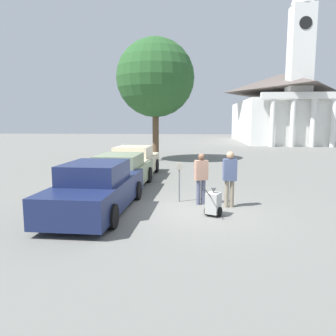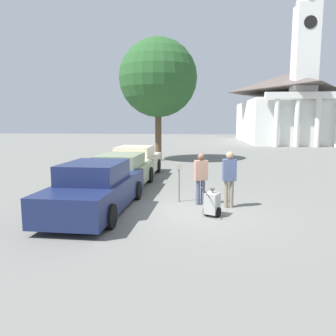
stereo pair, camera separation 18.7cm
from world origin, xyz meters
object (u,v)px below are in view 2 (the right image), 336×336
parked_car_navy (97,189)px  church (286,106)px  person_worker (201,176)px  parked_car_cream (136,162)px  parking_meter (179,175)px  person_supervisor (229,176)px  parked_car_sage (121,173)px  equipment_cart (212,203)px

parked_car_navy → church: (14.60, 35.45, 4.07)m
person_worker → parked_car_cream: bearing=-78.1°
parking_meter → person_supervisor: person_supervisor is taller
parked_car_sage → parked_car_cream: size_ratio=1.10×
parked_car_navy → church: bearing=69.7°
person_worker → equipment_cart: size_ratio=1.71×
parked_car_navy → parked_car_cream: bearing=92.1°
parked_car_sage → church: church is taller
parked_car_cream → equipment_cart: bearing=-59.9°
parked_car_navy → person_worker: (3.19, 1.10, 0.27)m
parked_car_cream → church: church is taller
parked_car_cream → church: size_ratio=0.24×
person_supervisor → church: 36.40m
parked_car_cream → parked_car_sage: bearing=-87.9°
person_worker → person_supervisor: person_supervisor is taller
person_worker → church: church is taller
parked_car_cream → church: bearing=65.4°
person_worker → equipment_cart: bearing=84.6°
parked_car_cream → parking_meter: 5.53m
parked_car_navy → parked_car_cream: 6.37m
parked_car_cream → person_worker: person_worker is taller
parked_car_navy → parked_car_sage: size_ratio=0.99×
parking_meter → person_worker: person_worker is taller
parked_car_navy → equipment_cart: 3.53m
parking_meter → parked_car_navy: bearing=-149.9°
parking_meter → person_worker: size_ratio=0.79×
parking_meter → equipment_cart: size_ratio=1.35×
person_worker → church: size_ratio=0.08×
church → person_supervisor: bearing=-106.9°
equipment_cart → church: size_ratio=0.05×
parking_meter → equipment_cart: bearing=-57.1°
parked_car_cream → parking_meter: size_ratio=3.58×
parked_car_sage → parked_car_cream: 3.10m
person_supervisor → parking_meter: bearing=-27.5°
equipment_cart → parking_meter: bearing=147.5°
parked_car_sage → parked_car_cream: bearing=92.1°
person_supervisor → equipment_cart: size_ratio=1.81×
person_worker → person_supervisor: bearing=142.3°
parked_car_sage → church: 35.57m
parked_car_navy → person_worker: person_worker is taller
parked_car_navy → equipment_cart: bearing=-1.5°
parked_car_navy → church: church is taller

